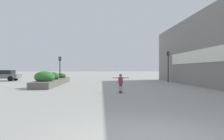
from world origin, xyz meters
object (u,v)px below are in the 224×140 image
object	(u,v)px
car_center_left	(220,74)
traffic_light_left	(60,65)
skateboard	(121,92)
car_leftmost	(3,75)
skateboarder	(121,81)
traffic_light_right	(168,62)

from	to	relation	value
car_center_left	traffic_light_left	size ratio (longest dim) A/B	1.44
skateboard	car_center_left	world-z (taller)	car_center_left
car_center_left	traffic_light_left	world-z (taller)	traffic_light_left
car_leftmost	skateboarder	bearing A→B (deg)	-136.81
traffic_light_right	skateboard	bearing A→B (deg)	-121.49
skateboarder	traffic_light_right	size ratio (longest dim) A/B	0.32
skateboard	car_center_left	distance (m)	24.37
skateboard	car_leftmost	distance (m)	21.34
skateboard	traffic_light_left	xyz separation A→B (m)	(-6.15, 11.04, 2.05)
traffic_light_left	traffic_light_right	distance (m)	12.82
car_center_left	skateboarder	bearing A→B (deg)	136.38
skateboarder	traffic_light_right	xyz separation A→B (m)	(6.67, 10.88, 1.68)
skateboard	traffic_light_left	distance (m)	12.81
car_center_left	traffic_light_left	bearing A→B (deg)	106.02
traffic_light_right	traffic_light_left	bearing A→B (deg)	179.28
skateboard	traffic_light_left	bearing A→B (deg)	128.90
car_center_left	skateboard	bearing A→B (deg)	136.38
car_leftmost	car_center_left	world-z (taller)	car_center_left
car_center_left	car_leftmost	bearing A→B (deg)	93.80
car_leftmost	car_center_left	xyz separation A→B (m)	(31.41, 2.09, 0.01)
car_center_left	traffic_light_right	world-z (taller)	traffic_light_right
skateboard	car_leftmost	size ratio (longest dim) A/B	0.19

